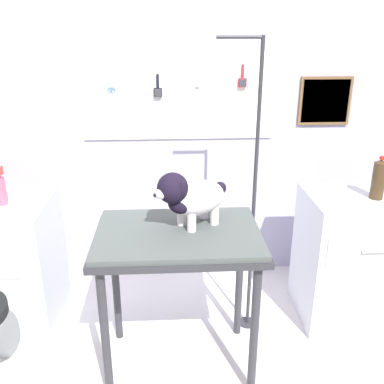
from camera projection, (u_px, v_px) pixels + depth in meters
The scene contains 7 objects.
rear_wall_panel at pixel (169, 126), 3.05m from camera, with size 4.00×0.11×2.30m.
grooming_table at pixel (178, 248), 2.23m from camera, with size 0.86×0.60×0.84m.
grooming_arm at pixel (252, 206), 2.51m from camera, with size 0.30×0.11×1.78m.
dog at pixel (190, 197), 2.18m from camera, with size 0.41×0.33×0.31m.
cabinet_right at pixel (355, 257), 2.77m from camera, with size 0.68×0.54×0.86m.
detangler_spray at pixel (0, 189), 2.41m from camera, with size 0.06×0.06×0.22m.
soda_bottle at pixel (379, 179), 2.53m from camera, with size 0.08×0.08×0.26m.
Camera 1 is at (0.00, -1.74, 1.82)m, focal length 40.18 mm.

